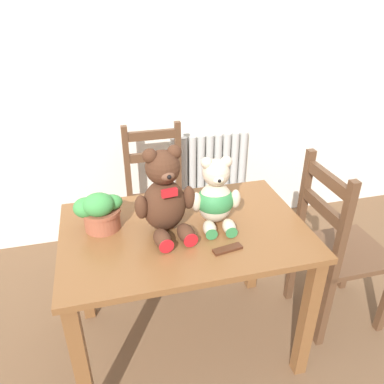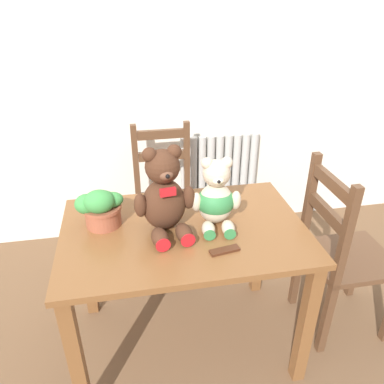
% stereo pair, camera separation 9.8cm
% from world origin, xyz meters
% --- Properties ---
extents(wall_back, '(8.00, 0.04, 2.60)m').
position_xyz_m(wall_back, '(0.00, 1.55, 1.30)').
color(wall_back, silver).
rests_on(wall_back, ground_plane).
extents(radiator, '(0.61, 0.10, 0.78)m').
position_xyz_m(radiator, '(0.46, 1.48, 0.36)').
color(radiator, beige).
rests_on(radiator, ground_plane).
extents(dining_table, '(1.13, 0.75, 0.75)m').
position_xyz_m(dining_table, '(0.00, 0.37, 0.63)').
color(dining_table, brown).
rests_on(dining_table, ground_plane).
extents(wooden_chair_behind, '(0.39, 0.44, 0.96)m').
position_xyz_m(wooden_chair_behind, '(-0.00, 1.17, 0.46)').
color(wooden_chair_behind, brown).
rests_on(wooden_chair_behind, ground_plane).
extents(wooden_chair_side, '(0.43, 0.40, 1.01)m').
position_xyz_m(wooden_chair_side, '(0.85, 0.35, 0.49)').
color(wooden_chair_side, brown).
rests_on(wooden_chair_side, ground_plane).
extents(teddy_bear_left, '(0.29, 0.30, 0.40)m').
position_xyz_m(teddy_bear_left, '(-0.08, 0.39, 0.93)').
color(teddy_bear_left, '#472819').
rests_on(teddy_bear_left, dining_table).
extents(teddy_bear_right, '(0.24, 0.25, 0.33)m').
position_xyz_m(teddy_bear_right, '(0.15, 0.39, 0.89)').
color(teddy_bear_right, beige).
rests_on(teddy_bear_right, dining_table).
extents(potted_plant, '(0.22, 0.18, 0.20)m').
position_xyz_m(potted_plant, '(-0.37, 0.47, 0.85)').
color(potted_plant, '#9E5138').
rests_on(potted_plant, dining_table).
extents(chocolate_bar, '(0.14, 0.06, 0.01)m').
position_xyz_m(chocolate_bar, '(0.14, 0.17, 0.76)').
color(chocolate_bar, '#472314').
rests_on(chocolate_bar, dining_table).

